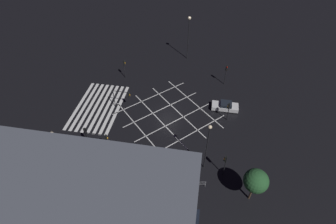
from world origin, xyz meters
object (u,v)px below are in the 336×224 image
(traffic_light_median_north, at_px, (228,108))
(street_lamp_west, at_px, (58,149))
(traffic_light_se_cross, at_px, (98,139))
(street_lamp_far, at_px, (189,27))
(street_lamp_east, at_px, (208,141))
(traffic_light_sw_cross, at_px, (125,65))
(street_tree_near, at_px, (256,181))
(traffic_light_median_south, at_px, (123,96))
(waiting_car, at_px, (225,106))
(traffic_light_se_main, at_px, (87,136))
(traffic_light_nw_main, at_px, (226,71))
(traffic_light_ne_cross, at_px, (225,162))

(traffic_light_median_north, distance_m, street_lamp_west, 23.09)
(traffic_light_se_cross, height_order, street_lamp_far, street_lamp_far)
(traffic_light_median_north, xyz_separation_m, street_lamp_east, (9.06, -2.70, 2.75))
(traffic_light_se_cross, relative_size, traffic_light_sw_cross, 1.18)
(traffic_light_se_cross, bearing_deg, street_tree_near, -9.30)
(traffic_light_median_north, relative_size, street_lamp_west, 0.40)
(traffic_light_median_south, relative_size, waiting_car, 0.83)
(traffic_light_se_cross, relative_size, traffic_light_se_main, 0.92)
(traffic_light_se_main, bearing_deg, traffic_light_sw_cross, 0.66)
(street_lamp_west, bearing_deg, street_tree_near, 92.28)
(traffic_light_median_north, distance_m, traffic_light_nw_main, 8.80)
(traffic_light_ne_cross, relative_size, traffic_light_se_main, 0.77)
(street_lamp_far, bearing_deg, waiting_car, 28.82)
(traffic_light_se_cross, relative_size, street_lamp_east, 0.55)
(street_lamp_far, distance_m, waiting_car, 16.68)
(traffic_light_median_north, relative_size, waiting_car, 0.80)
(traffic_light_sw_cross, bearing_deg, street_lamp_far, 39.31)
(street_lamp_far, relative_size, waiting_car, 2.08)
(street_lamp_west, bearing_deg, traffic_light_se_cross, 146.48)
(traffic_light_nw_main, height_order, street_lamp_east, street_lamp_east)
(traffic_light_sw_cross, xyz_separation_m, traffic_light_median_south, (7.79, 2.05, -0.09))
(traffic_light_median_south, relative_size, street_lamp_far, 0.40)
(traffic_light_se_cross, distance_m, traffic_light_sw_cross, 17.27)
(street_lamp_east, xyz_separation_m, street_tree_near, (3.38, 5.42, -1.45))
(traffic_light_se_main, relative_size, traffic_light_median_north, 1.41)
(traffic_light_se_main, distance_m, street_lamp_east, 15.05)
(traffic_light_se_main, xyz_separation_m, street_lamp_west, (4.16, -0.97, 2.32))
(traffic_light_se_cross, relative_size, waiting_car, 1.04)
(traffic_light_se_cross, height_order, traffic_light_se_main, traffic_light_se_main)
(traffic_light_median_south, height_order, waiting_car, traffic_light_median_south)
(traffic_light_ne_cross, distance_m, traffic_light_nw_main, 18.43)
(traffic_light_nw_main, height_order, waiting_car, traffic_light_nw_main)
(traffic_light_median_south, xyz_separation_m, street_lamp_west, (13.29, -2.83, 3.09))
(traffic_light_sw_cross, bearing_deg, traffic_light_se_main, -89.34)
(traffic_light_nw_main, xyz_separation_m, street_lamp_west, (22.06, -18.17, 2.82))
(traffic_light_ne_cross, distance_m, traffic_light_se_main, 17.29)
(traffic_light_sw_cross, relative_size, traffic_light_nw_main, 0.93)
(street_lamp_west, bearing_deg, traffic_light_nw_main, 140.52)
(traffic_light_median_north, bearing_deg, traffic_light_nw_main, -87.15)
(traffic_light_ne_cross, distance_m, traffic_light_median_south, 18.19)
(street_lamp_far, bearing_deg, traffic_light_nw_main, 45.21)
(waiting_car, bearing_deg, traffic_light_ne_cross, 89.35)
(traffic_light_sw_cross, distance_m, waiting_car, 18.52)
(waiting_car, bearing_deg, traffic_light_se_main, 33.44)
(traffic_light_nw_main, xyz_separation_m, street_lamp_far, (-7.27, -7.32, 3.73))
(traffic_light_median_north, xyz_separation_m, traffic_light_nw_main, (-8.78, -0.44, 0.42))
(traffic_light_median_south, xyz_separation_m, street_lamp_east, (9.06, 13.08, 2.59))
(traffic_light_se_main, relative_size, waiting_car, 1.12)
(street_lamp_far, bearing_deg, traffic_light_median_south, -26.58)
(traffic_light_sw_cross, height_order, traffic_light_median_south, traffic_light_sw_cross)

